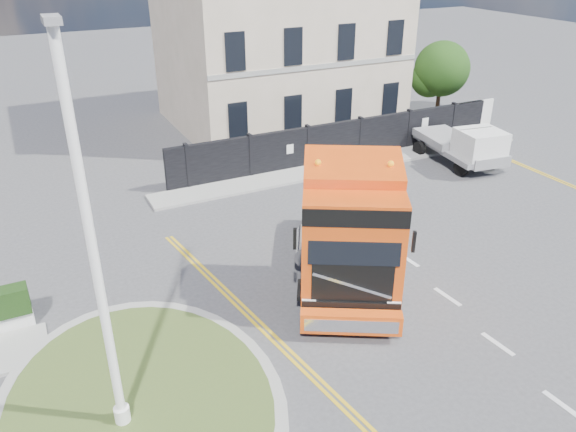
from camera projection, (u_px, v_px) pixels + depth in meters
ground at (329, 274)px, 18.74m from camera, size 120.00×120.00×0.00m
traffic_island at (140, 401)px, 13.50m from camera, size 6.80×6.80×0.17m
hoarding_fence at (352, 139)px, 28.11m from camera, size 18.80×0.25×2.00m
georgian_building at (277, 22)px, 31.77m from camera, size 12.30×10.30×12.80m
tree at (439, 71)px, 32.81m from camera, size 3.20×3.20×4.80m
pavement_far at (351, 165)px, 27.59m from camera, size 20.00×1.60×0.12m
truck at (349, 235)px, 17.02m from camera, size 6.07×7.84×4.46m
flatbed_pickup at (470, 146)px, 26.86m from camera, size 2.65×5.18×2.06m
lamppost_island at (93, 250)px, 10.85m from camera, size 0.28×0.55×8.98m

